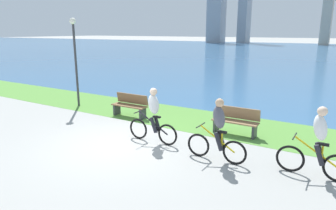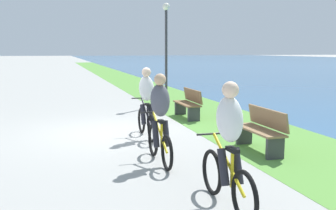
% 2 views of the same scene
% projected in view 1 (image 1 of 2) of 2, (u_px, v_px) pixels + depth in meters
% --- Properties ---
extents(ground_plane, '(300.00, 300.00, 0.00)m').
position_uv_depth(ground_plane, '(119.00, 144.00, 9.09)').
color(ground_plane, '#9E9E99').
extents(grass_strip_bayside, '(120.00, 2.95, 0.01)m').
position_uv_depth(grass_strip_bayside, '(177.00, 117.00, 12.00)').
color(grass_strip_bayside, '#59933D').
rests_on(grass_strip_bayside, ground).
extents(bay_water_surface, '(300.00, 78.61, 0.00)m').
position_uv_depth(bay_water_surface, '(309.00, 53.00, 45.81)').
color(bay_water_surface, '#386693').
rests_on(bay_water_surface, ground).
extents(cyclist_lead, '(1.74, 0.52, 1.70)m').
position_uv_depth(cyclist_lead, '(153.00, 116.00, 9.07)').
color(cyclist_lead, black).
rests_on(cyclist_lead, ground).
extents(cyclist_trailing, '(1.66, 0.52, 1.68)m').
position_uv_depth(cyclist_trailing, '(218.00, 130.00, 7.77)').
color(cyclist_trailing, black).
rests_on(cyclist_trailing, ground).
extents(cyclist_distant_rear, '(1.70, 0.52, 1.71)m').
position_uv_depth(cyclist_distant_rear, '(318.00, 143.00, 6.87)').
color(cyclist_distant_rear, black).
rests_on(cyclist_distant_rear, ground).
extents(bench_near_path, '(1.50, 0.47, 0.90)m').
position_uv_depth(bench_near_path, '(130.00, 105.00, 11.96)').
color(bench_near_path, brown).
rests_on(bench_near_path, ground).
extents(bench_far_along_path, '(1.50, 0.47, 0.90)m').
position_uv_depth(bench_far_along_path, '(236.00, 121.00, 9.89)').
color(bench_far_along_path, olive).
rests_on(bench_far_along_path, ground).
extents(lamppost_tall, '(0.28, 0.28, 3.87)m').
position_uv_depth(lamppost_tall, '(75.00, 49.00, 13.16)').
color(lamppost_tall, '#38383D').
rests_on(lamppost_tall, ground).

